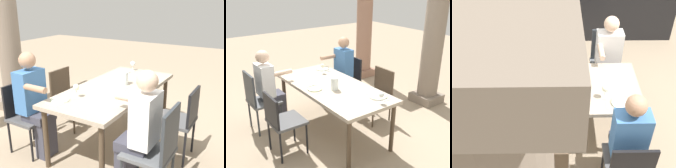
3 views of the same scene
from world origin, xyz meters
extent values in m
plane|color=gray|center=(0.00, 0.00, 0.00)|extent=(16.00, 16.00, 0.00)
cube|color=tan|center=(0.00, 0.00, 0.76)|extent=(1.95, 0.90, 0.05)
cylinder|color=#473828|center=(-0.89, 0.37, 0.37)|extent=(0.06, 0.06, 0.73)
cylinder|color=#473828|center=(0.89, 0.37, 0.37)|extent=(0.06, 0.06, 0.73)
cylinder|color=#473828|center=(-0.89, -0.37, 0.37)|extent=(0.06, 0.06, 0.73)
cylinder|color=#473828|center=(0.89, -0.37, 0.37)|extent=(0.06, 0.06, 0.73)
cube|color=#4F4F50|center=(-0.72, 0.79, 0.45)|extent=(0.44, 0.44, 0.04)
cube|color=black|center=(-0.72, 0.99, 0.66)|extent=(0.42, 0.03, 0.42)
cylinder|color=black|center=(-0.91, 0.60, 0.22)|extent=(0.03, 0.03, 0.43)
cylinder|color=black|center=(-0.53, 0.60, 0.22)|extent=(0.03, 0.03, 0.43)
cylinder|color=black|center=(-0.91, 0.98, 0.22)|extent=(0.03, 0.03, 0.43)
cylinder|color=black|center=(-0.53, 0.98, 0.22)|extent=(0.03, 0.03, 0.43)
cube|color=#5B5E61|center=(-0.72, -0.79, 0.46)|extent=(0.44, 0.44, 0.04)
cube|color=#2D3338|center=(-0.72, -0.99, 0.71)|extent=(0.42, 0.03, 0.49)
cylinder|color=#2D3338|center=(-0.53, -0.60, 0.22)|extent=(0.03, 0.03, 0.45)
cube|color=#6A6158|center=(0.07, 0.79, 0.46)|extent=(0.44, 0.44, 0.04)
cube|color=#473828|center=(0.07, 0.99, 0.66)|extent=(0.42, 0.03, 0.41)
cylinder|color=#473828|center=(-0.12, 0.60, 0.22)|extent=(0.03, 0.03, 0.44)
cylinder|color=#473828|center=(0.26, 0.60, 0.22)|extent=(0.03, 0.03, 0.44)
cylinder|color=#473828|center=(-0.12, 0.98, 0.22)|extent=(0.03, 0.03, 0.44)
cylinder|color=#473828|center=(0.26, 0.98, 0.22)|extent=(0.03, 0.03, 0.44)
cube|color=#4F4F50|center=(0.07, -0.79, 0.48)|extent=(0.44, 0.44, 0.04)
cube|color=black|center=(0.07, -0.99, 0.68)|extent=(0.42, 0.03, 0.41)
cylinder|color=black|center=(0.26, -0.60, 0.23)|extent=(0.03, 0.03, 0.46)
cylinder|color=black|center=(-0.12, -0.60, 0.23)|extent=(0.03, 0.03, 0.46)
cylinder|color=black|center=(0.26, -0.98, 0.23)|extent=(0.03, 0.03, 0.46)
cylinder|color=black|center=(-0.12, -0.98, 0.23)|extent=(0.03, 0.03, 0.46)
cube|color=#3F3F4C|center=(-0.72, 0.55, 0.23)|extent=(0.24, 0.14, 0.46)
cube|color=#3F3F4C|center=(-0.72, 0.64, 0.51)|extent=(0.28, 0.32, 0.10)
cube|color=#3F72B2|center=(-0.72, 0.75, 0.81)|extent=(0.34, 0.20, 0.51)
sphere|color=tan|center=(-0.72, 0.75, 1.19)|extent=(0.20, 0.20, 0.20)
cylinder|color=tan|center=(-0.86, 0.51, 0.93)|extent=(0.07, 0.30, 0.07)
cube|color=#3F3F4C|center=(-0.72, -0.55, 0.23)|extent=(0.24, 0.14, 0.46)
cube|color=#3F3F4C|center=(-0.72, -0.64, 0.51)|extent=(0.28, 0.32, 0.10)
cube|color=white|center=(-0.72, -0.75, 0.81)|extent=(0.34, 0.20, 0.50)
sphere|color=beige|center=(-0.72, -0.75, 1.17)|extent=(0.20, 0.20, 0.20)
cylinder|color=beige|center=(-0.58, -0.51, 0.92)|extent=(0.07, 0.30, 0.07)
cube|color=gray|center=(0.14, 2.12, 0.08)|extent=(0.48, 0.48, 0.16)
cylinder|color=gray|center=(0.14, 2.12, 1.41)|extent=(0.37, 0.37, 2.51)
cylinder|color=white|center=(-0.72, 0.29, 0.79)|extent=(0.21, 0.21, 0.01)
torus|color=#A9CD91|center=(-0.72, 0.29, 0.79)|extent=(0.21, 0.21, 0.01)
cylinder|color=white|center=(-0.55, 0.19, 0.78)|extent=(0.06, 0.06, 0.00)
cylinder|color=white|center=(-0.55, 0.19, 0.83)|extent=(0.01, 0.01, 0.09)
sphere|color=#F2EFCC|center=(-0.55, 0.19, 0.90)|extent=(0.07, 0.07, 0.07)
cube|color=silver|center=(-0.87, 0.29, 0.78)|extent=(0.03, 0.17, 0.01)
cube|color=silver|center=(-0.57, 0.29, 0.78)|extent=(0.04, 0.17, 0.01)
cylinder|color=silver|center=(-0.02, -0.29, 0.79)|extent=(0.21, 0.21, 0.01)
torus|color=#A0BE77|center=(-0.02, -0.29, 0.79)|extent=(0.21, 0.21, 0.01)
cube|color=silver|center=(-0.17, -0.29, 0.78)|extent=(0.02, 0.17, 0.01)
cube|color=silver|center=(0.13, -0.29, 0.78)|extent=(0.02, 0.17, 0.01)
cylinder|color=white|center=(0.69, 0.27, 0.79)|extent=(0.25, 0.25, 0.01)
torus|color=#A9CD91|center=(0.69, 0.27, 0.79)|extent=(0.25, 0.25, 0.01)
cylinder|color=white|center=(0.85, 0.17, 0.78)|extent=(0.06, 0.06, 0.00)
cylinder|color=white|center=(0.85, 0.17, 0.82)|extent=(0.01, 0.01, 0.08)
sphere|color=white|center=(0.85, 0.17, 0.89)|extent=(0.08, 0.08, 0.08)
cube|color=silver|center=(0.54, 0.27, 0.78)|extent=(0.03, 0.17, 0.01)
cube|color=silver|center=(0.84, 0.27, 0.78)|extent=(0.02, 0.17, 0.01)
cylinder|color=white|center=(0.14, -0.06, 0.87)|extent=(0.11, 0.11, 0.18)
cylinder|color=#EFEAC6|center=(0.14, -0.06, 0.84)|extent=(0.10, 0.10, 0.11)
camera|label=1|loc=(-2.81, -1.62, 1.88)|focal=42.83mm
camera|label=2|loc=(3.10, -2.12, 2.30)|focal=44.19mm
camera|label=3|loc=(-0.07, 2.56, 2.94)|focal=46.87mm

